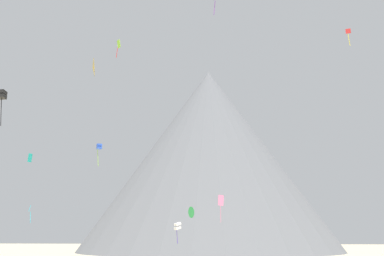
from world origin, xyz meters
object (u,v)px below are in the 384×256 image
kite_white_low (178,226)px  kite_black_mid (1,95)px  kite_teal_mid (30,158)px  kite_lime_high (118,45)px  kite_gold_mid (93,67)px  kite_blue_mid (99,147)px  kite_cyan_low (30,210)px  kite_red_high (348,34)px  rock_massif (209,159)px  kite_pink_low (221,202)px  kite_green_low (192,212)px

kite_white_low → kite_black_mid: bearing=-64.2°
kite_teal_mid → kite_lime_high: bearing=61.2°
kite_gold_mid → kite_blue_mid: size_ratio=0.62×
kite_cyan_low → kite_red_high: (51.39, -5.77, 26.04)m
kite_cyan_low → kite_lime_high: size_ratio=1.00×
kite_cyan_low → kite_blue_mid: bearing=133.7°
kite_white_low → kite_lime_high: kite_lime_high is taller
kite_gold_mid → kite_teal_mid: 15.90m
kite_red_high → kite_black_mid: (-41.96, -23.72, -15.38)m
kite_cyan_low → kite_lime_high: kite_lime_high is taller
kite_teal_mid → rock_massif: bearing=112.6°
kite_cyan_low → kite_red_high: 57.90m
kite_gold_mid → kite_black_mid: kite_gold_mid is taller
kite_red_high → kite_blue_mid: kite_red_high is taller
kite_cyan_low → kite_pink_low: size_ratio=0.71×
kite_gold_mid → kite_black_mid: 13.53m
kite_cyan_low → kite_green_low: bearing=115.2°
kite_white_low → kite_green_low: kite_green_low is taller
kite_cyan_low → kite_blue_mid: kite_blue_mid is taller
kite_green_low → kite_red_high: (24.95, -8.61, 26.44)m
kite_white_low → kite_blue_mid: (-14.89, 6.48, 13.79)m
kite_white_low → kite_pink_low: (6.76, -1.63, 3.48)m
rock_massif → kite_cyan_low: 66.26m
kite_pink_low → kite_white_low: bearing=-2.9°
kite_gold_mid → kite_green_low: kite_gold_mid is taller
rock_massif → kite_gold_mid: bearing=-96.8°
kite_blue_mid → kite_black_mid: bearing=-119.6°
kite_lime_high → kite_red_high: 35.16m
kite_red_high → kite_pink_low: kite_red_high is taller
kite_cyan_low → kite_red_high: bearing=102.7°
kite_lime_high → kite_pink_low: kite_lime_high is taller
kite_gold_mid → kite_green_low: (10.33, 22.44, -17.44)m
kite_lime_high → kite_red_high: kite_red_high is taller
rock_massif → kite_teal_mid: rock_massif is taller
rock_massif → kite_red_high: size_ratio=35.80×
kite_blue_mid → kite_teal_mid: bearing=-131.3°
kite_gold_mid → kite_pink_low: kite_gold_mid is taller
kite_white_low → kite_gold_mid: (-8.62, -17.63, 19.76)m
kite_cyan_low → kite_pink_low: kite_pink_low is taller
rock_massif → kite_gold_mid: size_ratio=40.81×
kite_blue_mid → kite_pink_low: 25.31m
kite_green_low → kite_red_high: size_ratio=0.66×
kite_gold_mid → kite_red_high: bearing=97.3°
kite_lime_high → kite_red_high: (34.94, 3.46, 1.80)m
kite_white_low → kite_red_high: bearing=46.8°
kite_red_high → kite_blue_mid: 45.34m
rock_massif → kite_red_high: bearing=-68.1°
kite_red_high → kite_green_low: bearing=-147.3°
kite_cyan_low → kite_lime_high: 30.72m
kite_white_low → kite_black_mid: 34.20m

